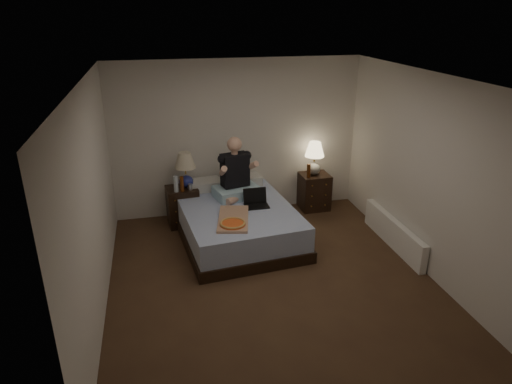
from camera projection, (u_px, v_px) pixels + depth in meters
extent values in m
cube|color=brown|center=(272.00, 280.00, 5.76)|extent=(4.00, 4.50, 0.00)
cube|color=white|center=(275.00, 79.00, 4.82)|extent=(4.00, 4.50, 0.00)
cube|color=silver|center=(237.00, 138.00, 7.33)|extent=(4.00, 0.00, 2.50)
cube|color=silver|center=(353.00, 302.00, 3.26)|extent=(4.00, 0.00, 2.50)
cube|color=silver|center=(93.00, 204.00, 4.88)|extent=(0.00, 4.50, 2.50)
cube|color=silver|center=(428.00, 175.00, 5.70)|extent=(0.00, 4.50, 2.50)
cube|color=#5F7ABF|center=(237.00, 222.00, 6.73)|extent=(1.75, 2.21, 0.51)
cube|color=black|center=(183.00, 206.00, 7.16)|extent=(0.51, 0.47, 0.61)
cube|color=black|center=(314.00, 191.00, 7.73)|extent=(0.48, 0.44, 0.61)
cylinder|color=silver|center=(176.00, 184.00, 6.85)|extent=(0.07, 0.07, 0.25)
cylinder|color=beige|center=(190.00, 187.00, 6.94)|extent=(0.07, 0.07, 0.10)
cylinder|color=#622D0E|center=(182.00, 184.00, 6.88)|extent=(0.06, 0.06, 0.23)
cylinder|color=#4E250B|center=(309.00, 171.00, 7.44)|extent=(0.06, 0.06, 0.23)
cube|color=white|center=(393.00, 233.00, 6.53)|extent=(0.10, 1.60, 0.40)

